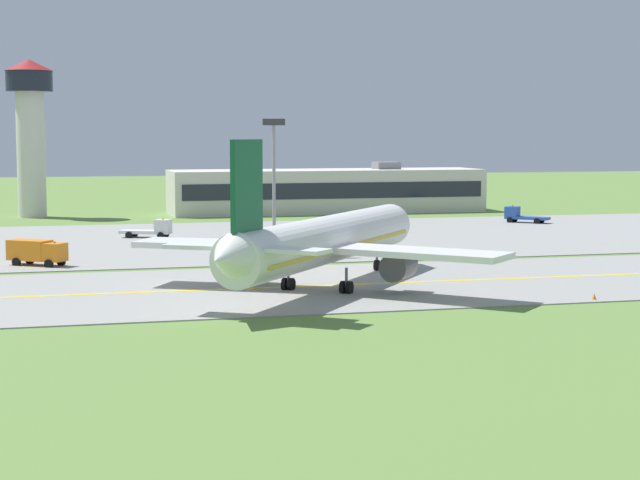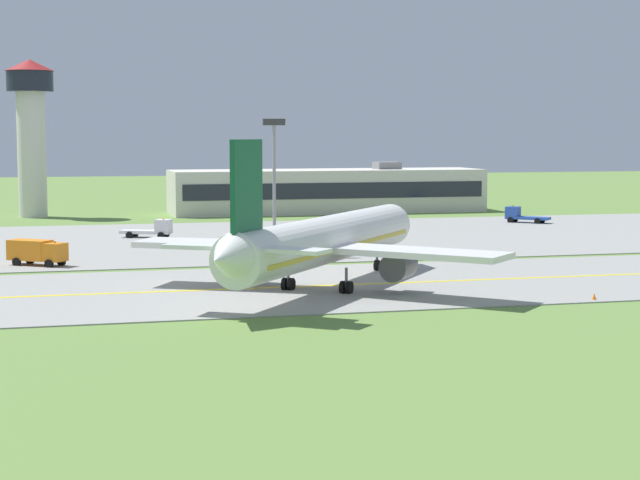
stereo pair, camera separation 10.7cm
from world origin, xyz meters
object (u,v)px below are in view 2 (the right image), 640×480
apron_light_mast (274,169)px  service_truck_fuel (154,229)px  service_truck_catering (37,251)px  control_tower (31,122)px  airplane_lead (324,241)px  service_truck_baggage (521,215)px

apron_light_mast → service_truck_fuel: bearing=115.1°
service_truck_fuel → service_truck_catering: service_truck_catering is taller
control_tower → apron_light_mast: control_tower is taller
airplane_lead → service_truck_fuel: bearing=100.6°
airplane_lead → service_truck_baggage: (45.61, 58.41, -2.95)m
service_truck_catering → control_tower: (-0.61, 65.49, 13.44)m
service_truck_fuel → service_truck_catering: size_ratio=1.11×
service_truck_catering → apron_light_mast: (24.80, 3.26, 7.79)m
airplane_lead → control_tower: (-23.94, 88.45, 10.85)m
service_truck_fuel → service_truck_baggage: bearing=10.0°
airplane_lead → control_tower: control_tower is taller
service_truck_catering → apron_light_mast: bearing=7.5°
airplane_lead → control_tower: size_ratio=1.37×
apron_light_mast → service_truck_baggage: bearing=36.1°
service_truck_catering → control_tower: control_tower is taller
service_truck_fuel → service_truck_catering: (-14.22, -25.80, 0.35)m
service_truck_fuel → apron_light_mast: bearing=-64.9°
service_truck_catering → control_tower: size_ratio=0.24×
service_truck_catering → airplane_lead: bearing=-44.5°
service_truck_fuel → service_truck_catering: bearing=-118.9°
service_truck_baggage → control_tower: 77.01m
airplane_lead → service_truck_catering: size_ratio=5.60×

